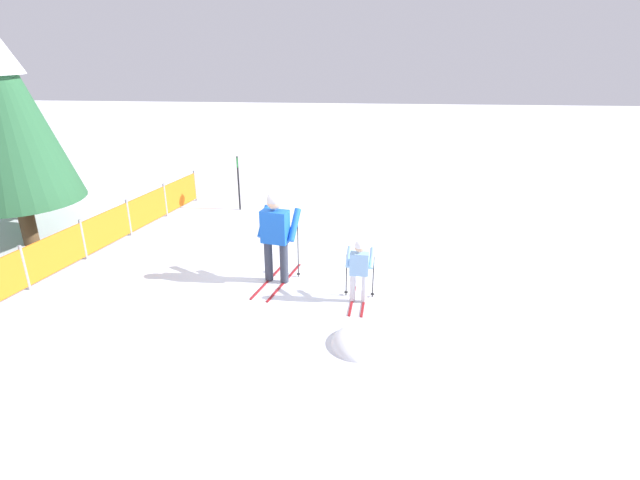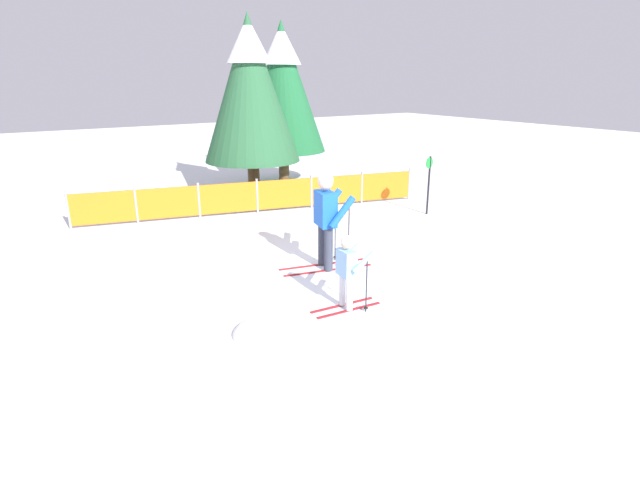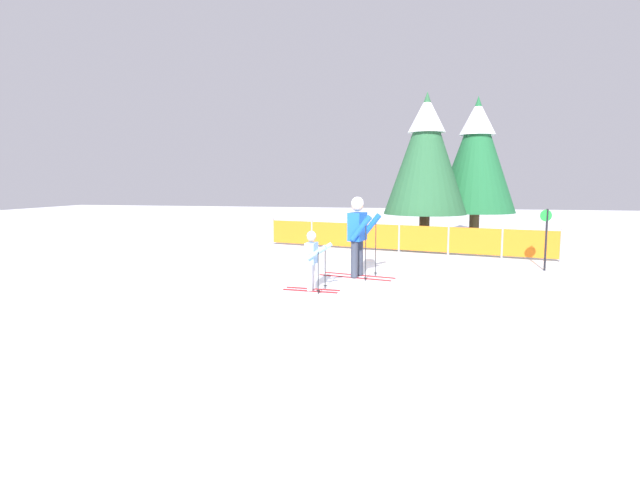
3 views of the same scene
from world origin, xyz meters
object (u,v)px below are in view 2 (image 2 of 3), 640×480
at_px(conifer_near, 250,87).
at_px(conifer_far, 282,85).
at_px(trail_marker, 429,179).
at_px(skier_child, 347,266).
at_px(safety_fence, 257,196).
at_px(skier_adult, 327,212).

bearing_deg(conifer_near, conifer_far, 36.13).
distance_m(conifer_near, trail_marker, 5.59).
distance_m(skier_child, conifer_near, 8.27).
height_order(safety_fence, trail_marker, trail_marker).
bearing_deg(skier_child, conifer_far, 71.04).
bearing_deg(skier_adult, conifer_near, 89.94).
height_order(conifer_near, trail_marker, conifer_near).
xyz_separation_m(conifer_near, trail_marker, (2.87, -4.26, -2.21)).
xyz_separation_m(skier_adult, skier_child, (-0.69, -1.60, -0.38)).
distance_m(conifer_far, trail_marker, 6.05).
height_order(skier_child, safety_fence, skier_child).
relative_size(skier_adult, trail_marker, 1.21).
distance_m(safety_fence, conifer_near, 3.28).
relative_size(skier_adult, conifer_far, 0.36).
xyz_separation_m(skier_child, safety_fence, (1.40, 5.88, -0.25)).
height_order(skier_adult, conifer_near, conifer_near).
height_order(skier_adult, skier_child, skier_adult).
bearing_deg(conifer_near, skier_child, -105.78).
bearing_deg(conifer_near, skier_adult, -103.61).
bearing_deg(trail_marker, conifer_near, 123.99).
height_order(safety_fence, conifer_far, conifer_far).
height_order(conifer_far, trail_marker, conifer_far).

